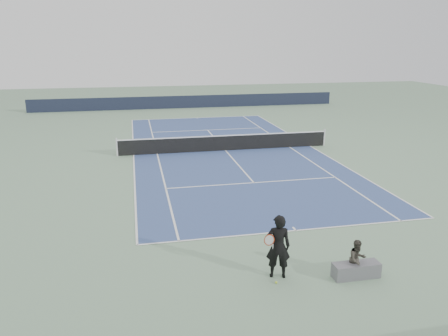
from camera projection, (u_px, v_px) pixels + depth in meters
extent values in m
plane|color=gray|center=(225.00, 151.00, 26.49)|extent=(80.00, 80.00, 0.00)
cube|color=#354A7E|center=(225.00, 151.00, 26.48)|extent=(10.97, 23.77, 0.01)
cylinder|color=silver|center=(117.00, 147.00, 25.08)|extent=(0.10, 0.10, 1.07)
cylinder|color=silver|center=(324.00, 137.00, 27.59)|extent=(0.10, 0.10, 1.07)
cube|color=black|center=(225.00, 143.00, 26.36)|extent=(12.80, 0.03, 0.90)
cube|color=white|center=(225.00, 136.00, 26.22)|extent=(12.80, 0.04, 0.06)
cube|color=black|center=(188.00, 102.00, 43.12)|extent=(30.00, 0.25, 1.20)
imported|color=black|center=(278.00, 246.00, 12.11)|extent=(0.81, 0.66, 1.87)
torus|color=#A0270D|center=(269.00, 240.00, 11.94)|extent=(0.34, 0.18, 0.36)
cylinder|color=white|center=(269.00, 240.00, 11.94)|extent=(0.29, 0.14, 0.32)
cylinder|color=white|center=(273.00, 248.00, 12.07)|extent=(0.08, 0.13, 0.27)
sphere|color=#C5DE2D|center=(276.00, 282.00, 12.00)|extent=(0.07, 0.07, 0.07)
cube|color=#5D5D62|center=(356.00, 270.00, 12.28)|extent=(1.38, 0.61, 0.43)
imported|color=#38342C|center=(357.00, 259.00, 12.19)|extent=(0.61, 0.51, 1.15)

